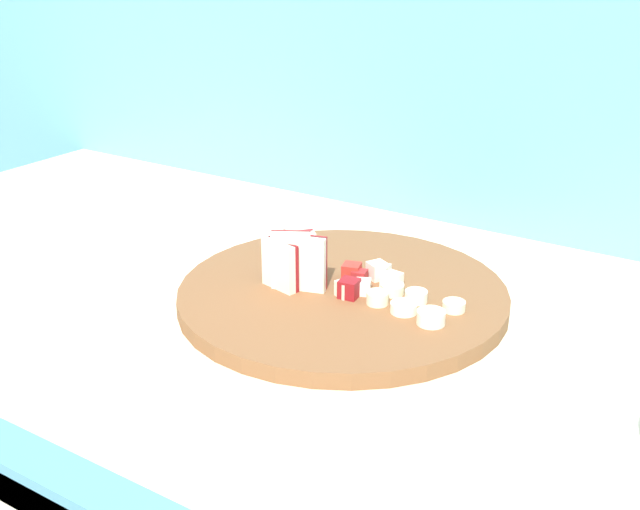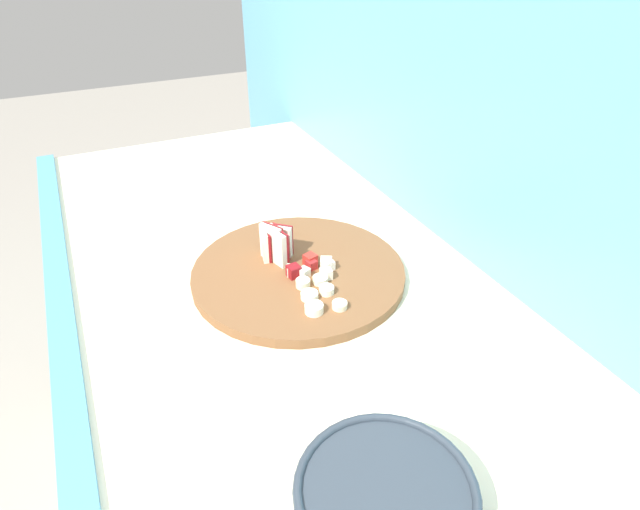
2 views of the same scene
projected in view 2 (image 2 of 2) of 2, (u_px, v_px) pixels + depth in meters
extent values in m
cube|color=beige|center=(291.00, 474.00, 1.12)|extent=(1.59, 0.70, 0.92)
cube|color=#4C93B7|center=(68.00, 365.00, 0.76)|extent=(1.59, 0.04, 0.04)
cube|color=#5BA3C1|center=(452.00, 318.00, 1.09)|extent=(2.40, 0.04, 1.51)
cylinder|color=brown|center=(299.00, 273.00, 0.92)|extent=(0.36, 0.36, 0.02)
cube|color=maroon|center=(268.00, 243.00, 0.93)|extent=(0.04, 0.01, 0.05)
cube|color=#EFE5CC|center=(265.00, 244.00, 0.93)|extent=(0.05, 0.02, 0.05)
cube|color=#A32323|center=(279.00, 244.00, 0.92)|extent=(0.05, 0.01, 0.06)
cube|color=beige|center=(276.00, 244.00, 0.92)|extent=(0.05, 0.01, 0.06)
cube|color=maroon|center=(281.00, 247.00, 0.91)|extent=(0.04, 0.02, 0.06)
cube|color=#EFE5CC|center=(278.00, 248.00, 0.91)|extent=(0.04, 0.02, 0.06)
cube|color=#A32323|center=(273.00, 241.00, 0.93)|extent=(0.04, 0.03, 0.06)
cube|color=white|center=(271.00, 243.00, 0.92)|extent=(0.04, 0.03, 0.06)
cube|color=maroon|center=(281.00, 239.00, 0.94)|extent=(0.03, 0.04, 0.06)
cube|color=#EFE5CC|center=(279.00, 241.00, 0.93)|extent=(0.04, 0.04, 0.06)
cube|color=#EFE5CC|center=(326.00, 273.00, 0.89)|extent=(0.02, 0.02, 0.02)
cube|color=#A32323|center=(311.00, 265.00, 0.91)|extent=(0.02, 0.02, 0.02)
cube|color=white|center=(326.00, 263.00, 0.91)|extent=(0.03, 0.03, 0.02)
cube|color=#B22D23|center=(310.00, 260.00, 0.92)|extent=(0.02, 0.02, 0.02)
cube|color=white|center=(329.00, 265.00, 0.91)|extent=(0.02, 0.02, 0.02)
cube|color=#EFE5CC|center=(325.00, 273.00, 0.89)|extent=(0.01, 0.01, 0.01)
cube|color=beige|center=(292.00, 270.00, 0.89)|extent=(0.02, 0.02, 0.02)
cube|color=maroon|center=(294.00, 271.00, 0.89)|extent=(0.02, 0.02, 0.02)
cube|color=white|center=(304.00, 273.00, 0.89)|extent=(0.02, 0.02, 0.02)
cylinder|color=beige|center=(303.00, 283.00, 0.87)|extent=(0.02, 0.02, 0.01)
cylinder|color=white|center=(309.00, 295.00, 0.84)|extent=(0.03, 0.03, 0.01)
cylinder|color=white|center=(314.00, 308.00, 0.81)|extent=(0.03, 0.03, 0.01)
cylinder|color=beige|center=(320.00, 280.00, 0.88)|extent=(0.03, 0.03, 0.01)
cylinder|color=white|center=(327.00, 290.00, 0.85)|extent=(0.02, 0.02, 0.01)
cylinder|color=beige|center=(340.00, 305.00, 0.82)|extent=(0.02, 0.02, 0.01)
cylinder|color=#2D3842|center=(385.00, 503.00, 0.54)|extent=(0.18, 0.18, 0.05)
torus|color=#2D3842|center=(386.00, 489.00, 0.53)|extent=(0.19, 0.19, 0.01)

